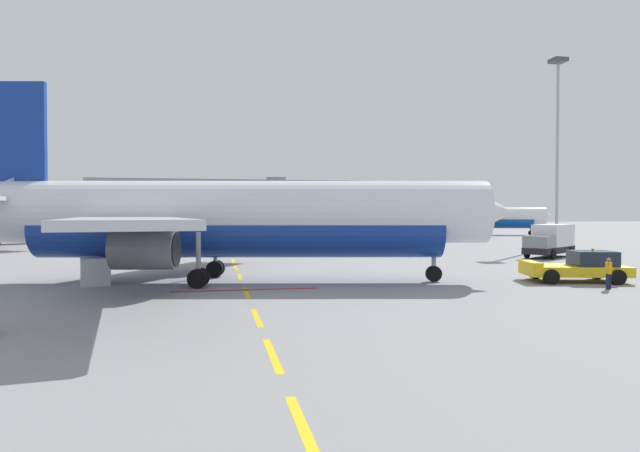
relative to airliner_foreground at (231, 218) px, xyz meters
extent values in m
plane|color=gray|center=(22.66, 14.29, -3.95)|extent=(400.00, 400.00, 0.00)
cube|color=yellow|center=(0.66, -23.43, -3.95)|extent=(0.24, 4.00, 0.01)
cube|color=yellow|center=(0.66, -17.67, -3.95)|extent=(0.24, 4.00, 0.01)
cube|color=yellow|center=(0.66, -11.75, -3.95)|extent=(0.24, 4.00, 0.01)
cube|color=yellow|center=(0.66, -4.71, -3.95)|extent=(0.24, 4.00, 0.01)
cube|color=yellow|center=(0.66, 2.73, -3.95)|extent=(0.24, 4.00, 0.01)
cube|color=yellow|center=(0.66, 8.46, -3.95)|extent=(0.24, 4.00, 0.01)
cube|color=yellow|center=(0.66, 14.95, -3.95)|extent=(0.24, 4.00, 0.01)
cube|color=yellow|center=(0.66, 22.12, -3.95)|extent=(0.24, 4.00, 0.01)
cube|color=yellow|center=(0.66, 29.07, -3.95)|extent=(0.24, 4.00, 0.01)
cube|color=yellow|center=(0.66, 35.63, -3.95)|extent=(0.24, 4.00, 0.01)
cube|color=yellow|center=(0.66, 41.77, -3.95)|extent=(0.24, 4.00, 0.01)
cube|color=yellow|center=(0.66, 47.50, -3.95)|extent=(0.24, 4.00, 0.01)
cube|color=yellow|center=(0.66, 54.65, -3.95)|extent=(0.24, 4.00, 0.01)
cube|color=yellow|center=(0.66, 61.21, -3.95)|extent=(0.24, 4.00, 0.01)
cube|color=#B21414|center=(0.66, -3.71, -3.95)|extent=(8.00, 0.40, 0.01)
cylinder|color=silver|center=(0.57, -0.11, 0.35)|extent=(30.28, 9.32, 3.80)
cylinder|color=navy|center=(0.57, -0.11, -0.69)|extent=(24.72, 7.98, 3.50)
cone|color=silver|center=(15.36, -2.90, 0.35)|extent=(4.13, 4.31, 3.72)
cube|color=#192333|center=(14.33, -2.71, 1.02)|extent=(2.10, 3.10, 0.60)
cube|color=navy|center=(-13.18, 2.49, 5.25)|extent=(4.39, 1.17, 6.00)
cube|color=silver|center=(-13.28, 5.76, 1.11)|extent=(4.33, 6.88, 0.24)
cube|color=#B7BCC6|center=(-1.75, 8.98, -0.12)|extent=(12.65, 17.12, 0.36)
cube|color=#B7BCC6|center=(-4.91, -7.72, -0.12)|extent=(7.29, 17.53, 0.36)
cylinder|color=#4C4F54|center=(-2.46, 6.06, -1.57)|extent=(3.53, 2.66, 2.10)
cylinder|color=black|center=(-0.89, 5.76, -1.57)|extent=(0.45, 1.78, 1.79)
cylinder|color=#4C4F54|center=(-4.50, -4.75, -1.57)|extent=(3.53, 2.66, 2.10)
cylinder|color=black|center=(-2.93, -5.04, -1.57)|extent=(0.45, 1.78, 1.79)
cylinder|color=gray|center=(12.27, -2.32, -2.12)|extent=(0.28, 0.28, 2.67)
cylinder|color=black|center=(12.27, -2.32, -3.45)|extent=(1.02, 0.46, 0.99)
cylinder|color=gray|center=(-0.91, 2.82, -2.09)|extent=(0.28, 0.28, 2.61)
cylinder|color=black|center=(-0.84, 3.16, -3.40)|extent=(1.15, 0.55, 1.10)
cylinder|color=black|center=(-0.97, 2.47, -3.40)|extent=(1.15, 0.55, 1.10)
cylinder|color=gray|center=(-1.87, -2.29, -2.09)|extent=(0.28, 0.28, 2.61)
cylinder|color=black|center=(-1.81, -1.95, -3.40)|extent=(1.15, 0.55, 1.10)
cylinder|color=black|center=(-1.94, -2.64, -3.40)|extent=(1.15, 0.55, 1.10)
cube|color=yellow|center=(20.82, -3.93, -3.25)|extent=(6.50, 4.19, 0.60)
cube|color=#192333|center=(21.86, -4.20, -2.50)|extent=(2.85, 2.65, 0.90)
cube|color=yellow|center=(18.26, -3.28, -2.83)|extent=(1.30, 2.61, 0.24)
sphere|color=orange|center=(21.86, -4.20, -1.95)|extent=(0.16, 0.16, 0.16)
cylinder|color=black|center=(18.61, -4.82, -3.50)|extent=(0.97, 0.61, 0.90)
cylinder|color=black|center=(19.30, -2.10, -3.50)|extent=(0.97, 0.61, 0.90)
cylinder|color=black|center=(22.33, -5.76, -3.50)|extent=(0.97, 0.61, 0.90)
cylinder|color=black|center=(23.02, -3.05, -3.50)|extent=(0.97, 0.61, 0.90)
cylinder|color=silver|center=(-28.84, 46.81, 0.55)|extent=(27.14, 22.66, 3.97)
cylinder|color=maroon|center=(-28.84, 46.81, -0.55)|extent=(22.36, 18.77, 3.66)
cone|color=silver|center=(-16.50, 56.58, 0.55)|extent=(5.29, 5.33, 3.89)
cube|color=#192333|center=(-17.36, 55.90, 1.24)|extent=(3.16, 3.38, 0.63)
cylinder|color=gray|center=(-19.08, 54.53, -2.04)|extent=(0.29, 0.29, 2.79)
cylinder|color=black|center=(-19.08, 54.53, -3.43)|extent=(0.99, 0.87, 1.04)
cylinder|color=white|center=(49.54, 64.94, -0.22)|extent=(25.85, 11.19, 3.30)
cylinder|color=#0F479E|center=(49.54, 64.94, -1.13)|extent=(21.15, 9.44, 3.03)
cone|color=white|center=(61.96, 60.91, -0.22)|extent=(3.88, 4.01, 3.23)
cone|color=white|center=(36.55, 69.16, 0.19)|extent=(4.33, 3.79, 2.80)
cube|color=#192333|center=(61.09, 61.19, 0.36)|extent=(2.08, 2.78, 0.52)
cube|color=#0F479E|center=(37.99, 68.69, 4.03)|extent=(3.73, 1.47, 5.20)
cube|color=white|center=(38.27, 71.52, 0.44)|extent=(4.35, 6.14, 0.21)
cube|color=white|center=(36.55, 66.23, 0.44)|extent=(4.35, 6.14, 0.21)
cube|color=#B7BCC6|center=(48.54, 73.02, -0.63)|extent=(12.24, 14.26, 0.31)
cube|color=#B7BCC6|center=(43.99, 58.99, -0.63)|extent=(4.50, 14.84, 0.31)
cylinder|color=#4C4F54|center=(47.61, 70.58, -1.89)|extent=(3.20, 2.59, 1.82)
cylinder|color=black|center=(48.93, 70.15, -1.89)|extent=(0.58, 1.50, 1.55)
cylinder|color=#4C4F54|center=(44.66, 61.51, -1.89)|extent=(3.20, 2.59, 1.82)
cylinder|color=black|center=(45.98, 61.08, -1.89)|extent=(0.58, 1.50, 1.55)
cylinder|color=gray|center=(59.36, 61.75, -2.36)|extent=(0.24, 0.24, 2.31)
cylinder|color=black|center=(59.36, 61.75, -3.52)|extent=(0.89, 0.50, 0.86)
cylinder|color=gray|center=(48.59, 67.62, -2.34)|extent=(0.24, 0.24, 2.26)
cylinder|color=black|center=(48.68, 67.91, -3.47)|extent=(1.00, 0.58, 0.95)
cylinder|color=black|center=(48.49, 67.33, -3.47)|extent=(1.00, 0.58, 0.95)
cylinder|color=gray|center=(47.19, 63.33, -2.34)|extent=(0.24, 0.24, 2.26)
cylinder|color=black|center=(47.29, 63.62, -3.47)|extent=(1.00, 0.58, 0.95)
cylinder|color=black|center=(47.10, 63.04, -3.47)|extent=(1.00, 0.58, 0.95)
cube|color=black|center=(30.48, 12.96, -3.21)|extent=(7.10, 5.99, 0.60)
cube|color=gray|center=(28.59, 11.63, -2.36)|extent=(3.27, 3.25, 1.10)
cube|color=#192333|center=(27.65, 10.97, -2.26)|extent=(1.16, 1.60, 0.64)
cube|color=silver|center=(31.28, 13.53, -1.86)|extent=(5.27, 4.70, 2.10)
cylinder|color=black|center=(29.34, 10.69, -3.47)|extent=(0.95, 0.78, 0.96)
cylinder|color=black|center=(27.95, 12.65, -3.47)|extent=(0.95, 0.78, 0.96)
cylinder|color=black|center=(33.00, 13.27, -3.47)|extent=(0.95, 0.78, 0.96)
cylinder|color=black|center=(31.62, 15.23, -3.47)|extent=(0.95, 0.78, 0.96)
cylinder|color=#191E38|center=(20.33, -7.38, -3.52)|extent=(0.16, 0.16, 0.87)
cylinder|color=#191E38|center=(20.55, -7.29, -3.52)|extent=(0.16, 0.16, 0.87)
cube|color=orange|center=(20.44, -7.34, -2.76)|extent=(0.41, 0.55, 0.65)
cube|color=silver|center=(20.44, -7.34, -2.73)|extent=(0.42, 0.56, 0.06)
sphere|color=#8C664C|center=(20.44, -7.34, -2.32)|extent=(0.23, 0.23, 0.23)
cylinder|color=orange|center=(20.28, -7.60, -2.73)|extent=(0.09, 0.09, 0.58)
cylinder|color=orange|center=(20.60, -7.08, -2.73)|extent=(0.09, 0.09, 0.58)
cube|color=#B7BCC6|center=(-7.84, 0.01, -3.15)|extent=(1.93, 1.91, 1.60)
cube|color=silver|center=(-7.84, 0.01, -3.15)|extent=(1.58, 0.44, 1.36)
cylinder|color=slate|center=(41.69, 28.07, -3.65)|extent=(0.70, 0.70, 0.60)
cylinder|color=#9EA0A5|center=(41.69, 28.07, 7.66)|extent=(0.36, 0.36, 23.22)
cube|color=#3F3F44|center=(41.69, 28.07, 19.52)|extent=(1.80, 1.80, 0.50)
cube|color=gray|center=(6.27, 145.52, 3.30)|extent=(87.42, 27.71, 14.50)
cube|color=#192333|center=(6.27, 131.60, 4.02)|extent=(80.43, 0.12, 5.22)
cube|color=gray|center=(19.38, 145.52, 11.35)|extent=(6.00, 5.00, 1.60)
camera|label=1|loc=(-1.05, -33.72, 0.26)|focal=30.56mm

